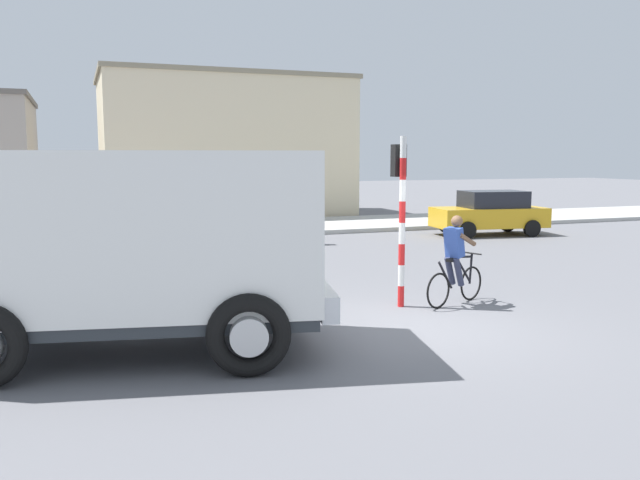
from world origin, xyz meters
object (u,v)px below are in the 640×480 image
object	(u,v)px
car_red_near	(490,213)
pedestrian_near_kerb	(304,218)
truck_foreground	(132,239)
car_white_mid	(81,227)
traffic_light_pole	(401,197)
cyclist	(455,260)

from	to	relation	value
car_red_near	pedestrian_near_kerb	world-z (taller)	pedestrian_near_kerb
pedestrian_near_kerb	truck_foreground	bearing A→B (deg)	-121.19
truck_foreground	car_red_near	xyz separation A→B (m)	(13.27, 10.17, -0.85)
car_white_mid	traffic_light_pole	bearing A→B (deg)	-57.73
cyclist	car_white_mid	distance (m)	11.31
cyclist	traffic_light_pole	size ratio (longest dim) A/B	0.54
cyclist	pedestrian_near_kerb	world-z (taller)	cyclist
traffic_light_pole	car_white_mid	distance (m)	10.56
pedestrian_near_kerb	traffic_light_pole	bearing A→B (deg)	-97.65
car_white_mid	cyclist	bearing A→B (deg)	-54.02
pedestrian_near_kerb	cyclist	bearing A→B (deg)	-90.88
cyclist	pedestrian_near_kerb	distance (m)	9.12
traffic_light_pole	pedestrian_near_kerb	distance (m)	9.00
truck_foreground	car_white_mid	world-z (taller)	truck_foreground
truck_foreground	cyclist	distance (m)	6.15
truck_foreground	car_red_near	distance (m)	16.74
traffic_light_pole	pedestrian_near_kerb	bearing A→B (deg)	82.35
car_white_mid	pedestrian_near_kerb	xyz separation A→B (m)	(6.78, -0.03, 0.03)
car_white_mid	pedestrian_near_kerb	bearing A→B (deg)	-0.22
truck_foreground	cyclist	xyz separation A→B (m)	(6.01, 1.03, -0.80)
cyclist	car_red_near	distance (m)	11.67
truck_foreground	car_white_mid	distance (m)	10.24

